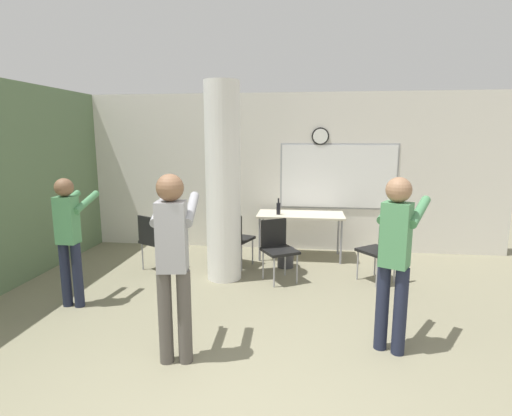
# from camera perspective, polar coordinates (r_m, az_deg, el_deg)

# --- Properties ---
(wall_back) EXTENTS (8.00, 0.15, 2.80)m
(wall_back) POSITION_cam_1_polar(r_m,az_deg,el_deg) (7.26, 3.38, 5.06)
(wall_back) COLOR silver
(wall_back) RESTS_ON ground_plane
(support_pillar) EXTENTS (0.49, 0.49, 2.80)m
(support_pillar) POSITION_cam_1_polar(r_m,az_deg,el_deg) (5.66, -4.72, 3.55)
(support_pillar) COLOR white
(support_pillar) RESTS_ON ground_plane
(folding_table) EXTENTS (1.44, 0.68, 0.76)m
(folding_table) POSITION_cam_1_polar(r_m,az_deg,el_deg) (6.78, 6.38, -1.31)
(folding_table) COLOR beige
(folding_table) RESTS_ON ground_plane
(bottle_on_table) EXTENTS (0.07, 0.07, 0.28)m
(bottle_on_table) POSITION_cam_1_polar(r_m,az_deg,el_deg) (6.66, 3.22, -0.03)
(bottle_on_table) COLOR black
(bottle_on_table) RESTS_ON folding_table
(waste_bin) EXTENTS (0.26, 0.26, 0.32)m
(waste_bin) POSITION_cam_1_polar(r_m,az_deg,el_deg) (6.40, 4.24, -7.03)
(waste_bin) COLOR #38383D
(waste_bin) RESTS_ON ground_plane
(chair_table_left) EXTENTS (0.57, 0.57, 0.87)m
(chair_table_left) POSITION_cam_1_polar(r_m,az_deg,el_deg) (6.28, -3.04, -4.00)
(chair_table_left) COLOR black
(chair_table_left) RESTS_ON ground_plane
(chair_near_pillar) EXTENTS (0.60, 0.60, 0.87)m
(chair_near_pillar) POSITION_cam_1_polar(r_m,az_deg,el_deg) (6.33, -14.25, -4.21)
(chair_near_pillar) COLOR black
(chair_near_pillar) RESTS_ON ground_plane
(chair_mid_room) EXTENTS (0.62, 0.62, 0.87)m
(chair_mid_room) POSITION_cam_1_polar(r_m,az_deg,el_deg) (5.89, 17.43, -5.46)
(chair_mid_room) COLOR black
(chair_mid_room) RESTS_ON ground_plane
(chair_table_front) EXTENTS (0.60, 0.60, 0.87)m
(chair_table_front) POSITION_cam_1_polar(r_m,az_deg,el_deg) (5.75, 3.12, -5.38)
(chair_table_front) COLOR black
(chair_table_front) RESTS_ON ground_plane
(person_playing_front) EXTENTS (0.45, 0.67, 1.75)m
(person_playing_front) POSITION_cam_1_polar(r_m,az_deg,el_deg) (3.64, -11.76, -6.46)
(person_playing_front) COLOR #514C47
(person_playing_front) RESTS_ON ground_plane
(person_playing_side) EXTENTS (0.57, 0.71, 1.70)m
(person_playing_side) POSITION_cam_1_polar(r_m,az_deg,el_deg) (3.97, 19.31, -5.84)
(person_playing_side) COLOR #1E2338
(person_playing_side) RESTS_ON ground_plane
(person_watching_back) EXTENTS (0.35, 0.59, 1.58)m
(person_watching_back) POSITION_cam_1_polar(r_m,az_deg,el_deg) (5.27, -25.14, -3.13)
(person_watching_back) COLOR #1E2338
(person_watching_back) RESTS_ON ground_plane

